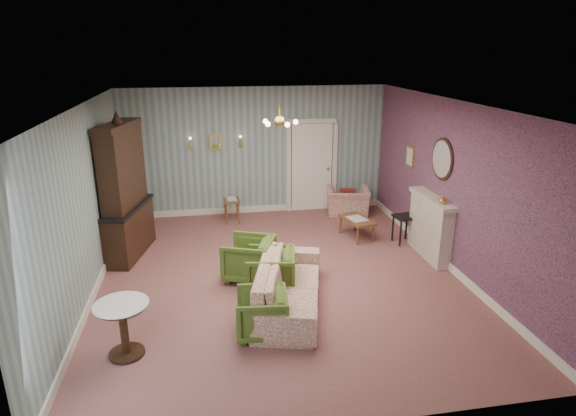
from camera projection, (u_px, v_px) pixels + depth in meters
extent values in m
plane|color=#8D5852|center=(281.00, 277.00, 8.30)|extent=(7.00, 7.00, 0.00)
plane|color=white|center=(280.00, 105.00, 7.38)|extent=(7.00, 7.00, 0.00)
plane|color=slate|center=(256.00, 152.00, 11.11)|extent=(6.00, 0.00, 6.00)
plane|color=slate|center=(339.00, 304.00, 4.57)|extent=(6.00, 0.00, 6.00)
plane|color=slate|center=(84.00, 206.00, 7.35)|extent=(0.00, 7.00, 7.00)
plane|color=slate|center=(453.00, 187.00, 8.33)|extent=(0.00, 7.00, 7.00)
plane|color=#B35969|center=(452.00, 187.00, 8.33)|extent=(0.00, 7.00, 7.00)
imported|color=#4A6623|center=(261.00, 312.00, 6.56)|extent=(0.70, 0.73, 0.70)
imported|color=#4A6623|center=(271.00, 270.00, 7.70)|extent=(0.82, 0.86, 0.77)
imported|color=#4A6623|center=(249.00, 257.00, 8.15)|extent=(0.95, 0.98, 0.79)
imported|color=#9F4640|center=(289.00, 278.00, 7.28)|extent=(1.23, 2.41, 0.90)
imported|color=#9F4640|center=(348.00, 197.00, 11.26)|extent=(1.07, 0.80, 0.84)
imported|color=gold|center=(443.00, 199.00, 8.38)|extent=(0.15, 0.15, 0.15)
cube|color=maroon|center=(348.00, 196.00, 11.09)|extent=(0.41, 0.28, 0.39)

